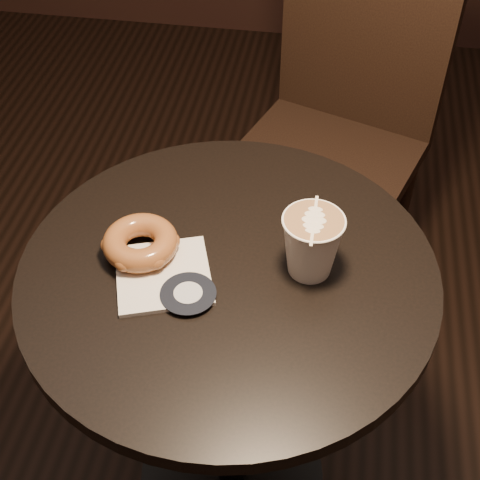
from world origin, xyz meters
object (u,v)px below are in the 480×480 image
at_px(pastry_bag, 163,275).
at_px(latte_cup, 311,245).
at_px(doughnut, 140,242).
at_px(cafe_table, 230,339).
at_px(chair, 344,102).

distance_m(pastry_bag, latte_cup, 0.25).
bearing_deg(doughnut, cafe_table, -1.64).
bearing_deg(chair, doughnut, -93.98).
height_order(chair, doughnut, chair).
bearing_deg(doughnut, pastry_bag, -42.32).
xyz_separation_m(cafe_table, pastry_bag, (-0.10, -0.04, 0.20)).
bearing_deg(pastry_bag, latte_cup, -5.70).
height_order(cafe_table, doughnut, doughnut).
relative_size(chair, latte_cup, 9.90).
relative_size(cafe_table, pastry_bag, 4.97).
distance_m(cafe_table, chair, 0.76).
xyz_separation_m(cafe_table, chair, (0.17, 0.73, 0.07)).
height_order(cafe_table, pastry_bag, pastry_bag).
height_order(doughnut, latte_cup, latte_cup).
relative_size(cafe_table, latte_cup, 6.72).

